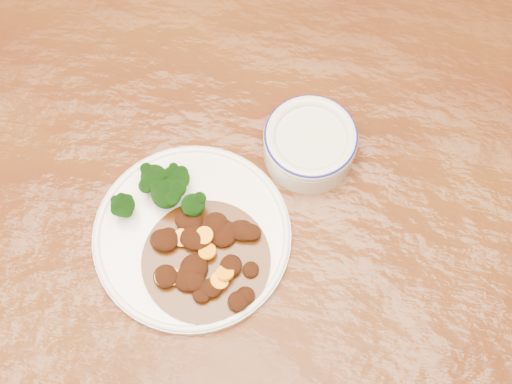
# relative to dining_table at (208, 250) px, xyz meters

# --- Properties ---
(ground) EXTENTS (4.00, 4.00, 0.00)m
(ground) POSITION_rel_dining_table_xyz_m (0.00, 0.00, -0.67)
(ground) COLOR #4C2513
(ground) RESTS_ON ground
(dining_table) EXTENTS (1.57, 1.03, 0.75)m
(dining_table) POSITION_rel_dining_table_xyz_m (0.00, 0.00, 0.00)
(dining_table) COLOR #552C0F
(dining_table) RESTS_ON ground
(dinner_plate) EXTENTS (0.23, 0.23, 0.01)m
(dinner_plate) POSITION_rel_dining_table_xyz_m (-0.01, -0.01, 0.09)
(dinner_plate) COLOR white
(dinner_plate) RESTS_ON dining_table
(broccoli_florets) EXTENTS (0.11, 0.08, 0.04)m
(broccoli_florets) POSITION_rel_dining_table_xyz_m (-0.05, 0.02, 0.11)
(broccoli_florets) COLOR #61924B
(broccoli_florets) RESTS_ON dinner_plate
(mince_stew) EXTENTS (0.15, 0.15, 0.03)m
(mince_stew) POSITION_rel_dining_table_xyz_m (0.01, -0.04, 0.10)
(mince_stew) COLOR #411D07
(mince_stew) RESTS_ON dinner_plate
(dip_bowl) EXTENTS (0.11, 0.11, 0.05)m
(dip_bowl) POSITION_rel_dining_table_xyz_m (0.10, 0.13, 0.11)
(dip_bowl) COLOR beige
(dip_bowl) RESTS_ON dining_table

